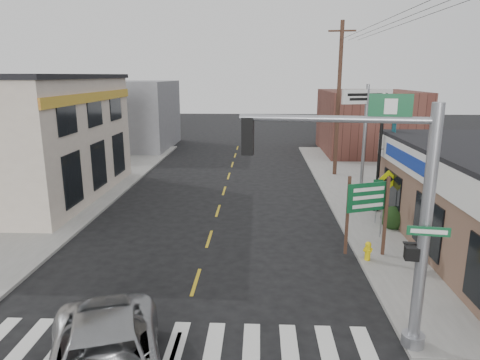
{
  "coord_description": "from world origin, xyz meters",
  "views": [
    {
      "loc": [
        2.15,
        -9.44,
        6.97
      ],
      "look_at": [
        1.37,
        7.48,
        2.8
      ],
      "focal_mm": 32.0,
      "sensor_mm": 36.0,
      "label": 1
    }
  ],
  "objects_px": {
    "utility_pole_far": "(338,98)",
    "guide_sign": "(367,205)",
    "fire_hydrant": "(368,250)",
    "traffic_signal_pole": "(395,204)",
    "bare_tree": "(454,164)",
    "dance_center_sign": "(366,112)",
    "lamp_post": "(381,144)"
  },
  "relations": [
    {
      "from": "utility_pole_far",
      "to": "guide_sign",
      "type": "bearing_deg",
      "value": -88.54
    },
    {
      "from": "fire_hydrant",
      "to": "utility_pole_far",
      "type": "bearing_deg",
      "value": 85.29
    },
    {
      "from": "traffic_signal_pole",
      "to": "bare_tree",
      "type": "relative_size",
      "value": 1.41
    },
    {
      "from": "traffic_signal_pole",
      "to": "bare_tree",
      "type": "bearing_deg",
      "value": 64.2
    },
    {
      "from": "bare_tree",
      "to": "utility_pole_far",
      "type": "bearing_deg",
      "value": 98.03
    },
    {
      "from": "utility_pole_far",
      "to": "dance_center_sign",
      "type": "bearing_deg",
      "value": -77.86
    },
    {
      "from": "fire_hydrant",
      "to": "traffic_signal_pole",
      "type": "bearing_deg",
      "value": -99.29
    },
    {
      "from": "fire_hydrant",
      "to": "bare_tree",
      "type": "relative_size",
      "value": 0.16
    },
    {
      "from": "utility_pole_far",
      "to": "lamp_post",
      "type": "bearing_deg",
      "value": -78.44
    },
    {
      "from": "traffic_signal_pole",
      "to": "dance_center_sign",
      "type": "height_order",
      "value": "traffic_signal_pole"
    },
    {
      "from": "bare_tree",
      "to": "guide_sign",
      "type": "bearing_deg",
      "value": -175.3
    },
    {
      "from": "fire_hydrant",
      "to": "utility_pole_far",
      "type": "distance_m",
      "value": 15.42
    },
    {
      "from": "guide_sign",
      "to": "lamp_post",
      "type": "distance_m",
      "value": 6.2
    },
    {
      "from": "dance_center_sign",
      "to": "bare_tree",
      "type": "bearing_deg",
      "value": -96.41
    },
    {
      "from": "guide_sign",
      "to": "fire_hydrant",
      "type": "distance_m",
      "value": 1.69
    },
    {
      "from": "dance_center_sign",
      "to": "bare_tree",
      "type": "height_order",
      "value": "dance_center_sign"
    },
    {
      "from": "dance_center_sign",
      "to": "traffic_signal_pole",
      "type": "bearing_deg",
      "value": -116.41
    },
    {
      "from": "traffic_signal_pole",
      "to": "dance_center_sign",
      "type": "xyz_separation_m",
      "value": [
        2.63,
        14.26,
        1.0
      ]
    },
    {
      "from": "fire_hydrant",
      "to": "bare_tree",
      "type": "bearing_deg",
      "value": 14.04
    },
    {
      "from": "fire_hydrant",
      "to": "lamp_post",
      "type": "relative_size",
      "value": 0.12
    },
    {
      "from": "guide_sign",
      "to": "fire_hydrant",
      "type": "bearing_deg",
      "value": -110.49
    },
    {
      "from": "dance_center_sign",
      "to": "guide_sign",
      "type": "bearing_deg",
      "value": -117.76
    },
    {
      "from": "traffic_signal_pole",
      "to": "bare_tree",
      "type": "xyz_separation_m",
      "value": [
        4.01,
        6.07,
        -0.23
      ]
    },
    {
      "from": "fire_hydrant",
      "to": "guide_sign",
      "type": "bearing_deg",
      "value": 90.0
    },
    {
      "from": "guide_sign",
      "to": "bare_tree",
      "type": "xyz_separation_m",
      "value": [
        3.14,
        0.26,
        1.59
      ]
    },
    {
      "from": "traffic_signal_pole",
      "to": "utility_pole_far",
      "type": "bearing_deg",
      "value": 91.72
    },
    {
      "from": "bare_tree",
      "to": "utility_pole_far",
      "type": "distance_m",
      "value": 14.02
    },
    {
      "from": "lamp_post",
      "to": "bare_tree",
      "type": "bearing_deg",
      "value": -73.85
    },
    {
      "from": "bare_tree",
      "to": "lamp_post",
      "type": "bearing_deg",
      "value": 102.27
    },
    {
      "from": "traffic_signal_pole",
      "to": "fire_hydrant",
      "type": "distance_m",
      "value": 6.35
    },
    {
      "from": "traffic_signal_pole",
      "to": "utility_pole_far",
      "type": "height_order",
      "value": "utility_pole_far"
    },
    {
      "from": "guide_sign",
      "to": "dance_center_sign",
      "type": "xyz_separation_m",
      "value": [
        1.77,
        8.45,
        2.83
      ]
    }
  ]
}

